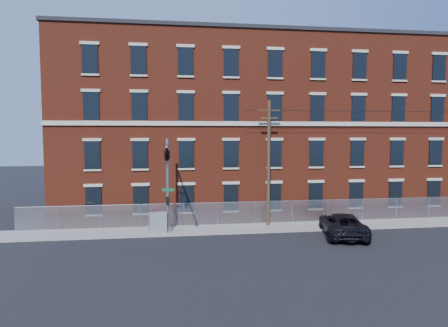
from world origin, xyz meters
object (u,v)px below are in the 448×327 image
object	(u,v)px
traffic_signal_mast	(167,164)
utility_pole_near	(269,161)
pickup_truck	(343,224)
utility_cabinet	(158,223)

from	to	relation	value
traffic_signal_mast	utility_pole_near	world-z (taller)	utility_pole_near
pickup_truck	utility_pole_near	bearing A→B (deg)	-23.99
pickup_truck	traffic_signal_mast	bearing A→B (deg)	12.67
utility_pole_near	pickup_truck	xyz separation A→B (m)	(4.69, -3.59, -4.50)
traffic_signal_mast	utility_cabinet	size ratio (longest dim) A/B	4.51
utility_pole_near	pickup_truck	world-z (taller)	utility_pole_near
traffic_signal_mast	pickup_truck	size ratio (longest dim) A/B	1.16
traffic_signal_mast	utility_cabinet	xyz separation A→B (m)	(-0.74, 2.02, -4.49)
traffic_signal_mast	pickup_truck	world-z (taller)	traffic_signal_mast
traffic_signal_mast	utility_pole_near	distance (m)	8.70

